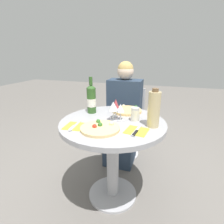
# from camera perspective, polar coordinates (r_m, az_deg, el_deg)

# --- Properties ---
(ground_plane) EXTENTS (12.00, 12.00, 0.00)m
(ground_plane) POSITION_cam_1_polar(r_m,az_deg,el_deg) (1.80, 0.21, -25.26)
(ground_plane) COLOR slate
(ground_plane) RESTS_ON ground
(dining_table) EXTENTS (0.84, 0.84, 0.73)m
(dining_table) POSITION_cam_1_polar(r_m,az_deg,el_deg) (1.47, 0.23, -9.27)
(dining_table) COLOR #B2B2B7
(dining_table) RESTS_ON ground_plane
(chair_behind_diner) EXTENTS (0.42, 0.42, 0.83)m
(chair_behind_diner) POSITION_cam_1_polar(r_m,az_deg,el_deg) (2.23, 4.40, -3.49)
(chair_behind_diner) COLOR silver
(chair_behind_diner) RESTS_ON ground_plane
(seated_diner) EXTENTS (0.39, 0.46, 1.17)m
(seated_diner) POSITION_cam_1_polar(r_m,az_deg,el_deg) (2.06, 3.53, -2.11)
(seated_diner) COLOR #28384C
(seated_diner) RESTS_ON ground_plane
(pizza_large) EXTENTS (0.28, 0.28, 0.05)m
(pizza_large) POSITION_cam_1_polar(r_m,az_deg,el_deg) (1.25, -3.84, -5.17)
(pizza_large) COLOR #E5C17F
(pizza_large) RESTS_ON dining_table
(pizza_small_far) EXTENTS (0.27, 0.27, 0.05)m
(pizza_small_far) POSITION_cam_1_polar(r_m,az_deg,el_deg) (1.62, 4.92, 0.56)
(pizza_small_far) COLOR #DBB26B
(pizza_small_far) RESTS_ON dining_table
(wine_bottle) EXTENTS (0.08, 0.08, 0.32)m
(wine_bottle) POSITION_cam_1_polar(r_m,az_deg,el_deg) (1.57, -6.74, 4.20)
(wine_bottle) COLOR #2D5623
(wine_bottle) RESTS_ON dining_table
(tall_carafe) EXTENTS (0.09, 0.09, 0.28)m
(tall_carafe) POSITION_cam_1_polar(r_m,az_deg,el_deg) (1.29, 13.51, 0.91)
(tall_carafe) COLOR tan
(tall_carafe) RESTS_ON dining_table
(sugar_shaker) EXTENTS (0.07, 0.07, 0.11)m
(sugar_shaker) POSITION_cam_1_polar(r_m,az_deg,el_deg) (1.40, 7.56, -0.73)
(sugar_shaker) COLOR silver
(sugar_shaker) RESTS_ON dining_table
(wine_glass_center) EXTENTS (0.07, 0.07, 0.13)m
(wine_glass_center) POSITION_cam_1_polar(r_m,az_deg,el_deg) (1.39, 2.79, 1.17)
(wine_glass_center) COLOR silver
(wine_glass_center) RESTS_ON dining_table
(wine_glass_front_left) EXTENTS (0.08, 0.08, 0.16)m
(wine_glass_front_left) POSITION_cam_1_polar(r_m,az_deg,el_deg) (1.37, 0.47, 1.81)
(wine_glass_front_left) COLOR silver
(wine_glass_front_left) RESTS_ON dining_table
(wine_glass_back_left) EXTENTS (0.07, 0.07, 0.16)m
(wine_glass_back_left) POSITION_cam_1_polar(r_m,az_deg,el_deg) (1.43, 1.28, 2.50)
(wine_glass_back_left) COLOR silver
(wine_glass_back_left) RESTS_ON dining_table
(place_setting_left) EXTENTS (0.16, 0.19, 0.01)m
(place_setting_left) POSITION_cam_1_polar(r_m,az_deg,el_deg) (1.32, -11.98, -4.53)
(place_setting_left) COLOR yellow
(place_setting_left) RESTS_ON dining_table
(place_setting_right) EXTENTS (0.17, 0.19, 0.01)m
(place_setting_right) POSITION_cam_1_polar(r_m,az_deg,el_deg) (1.23, 7.98, -6.10)
(place_setting_right) COLOR yellow
(place_setting_right) RESTS_ON dining_table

